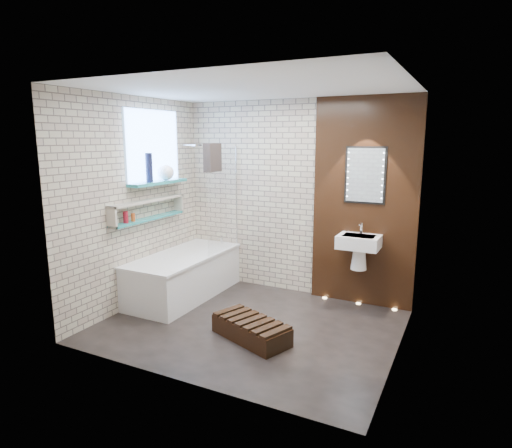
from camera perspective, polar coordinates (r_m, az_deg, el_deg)
The scene contains 15 objects.
ground at distance 5.08m, azimuth -0.78°, elevation -13.13°, with size 3.20×3.20×0.00m, color black.
room_shell at distance 4.70m, azimuth -0.82°, elevation 1.48°, with size 3.24×3.20×2.60m.
walnut_panel at distance 5.57m, azimuth 14.05°, elevation 2.67°, with size 1.30×0.06×2.60m, color black.
clerestory_window at distance 5.80m, azimuth -13.28°, elevation 9.00°, with size 0.18×1.00×0.94m.
display_niche at distance 5.69m, azimuth -13.94°, elevation 1.83°, with size 0.14×1.30×0.26m.
bathtub at distance 5.94m, azimuth -9.39°, elevation -6.62°, with size 0.79×1.74×0.70m.
bath_screen at distance 5.89m, azimuth -4.37°, elevation 3.22°, with size 0.01×0.78×1.40m, color white.
towel at distance 5.63m, azimuth -5.73°, elevation 8.67°, with size 0.11×0.28×0.36m, color black.
shower_head at distance 6.11m, azimuth -7.70°, elevation 10.22°, with size 0.18×0.18×0.02m, color silver.
washbasin at distance 5.48m, azimuth 13.35°, elevation -2.89°, with size 0.50×0.36×0.58m.
led_mirror at distance 5.49m, azimuth 14.14°, elevation 6.23°, with size 0.50×0.02×0.70m.
walnut_step at distance 4.73m, azimuth -0.65°, elevation -13.78°, with size 0.87×0.39×0.19m, color black.
niche_bottles at distance 5.42m, azimuth -16.46°, elevation 0.86°, with size 0.06×0.18×0.14m.
sill_vases at distance 5.82m, azimuth -12.24°, elevation 6.78°, with size 0.20×0.48×0.37m.
floor_uplights at distance 5.83m, azimuth 13.29°, elevation -10.12°, with size 0.96×0.06×0.01m.
Camera 1 is at (2.13, -4.11, 2.09)m, focal length 30.46 mm.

